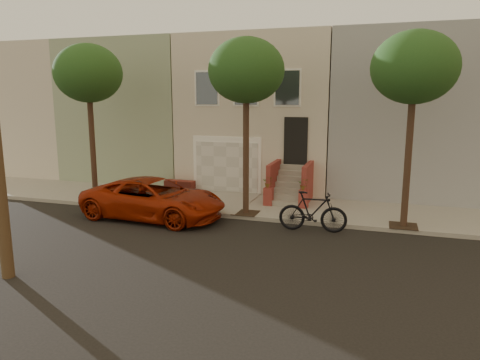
% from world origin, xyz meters
% --- Properties ---
extents(ground, '(90.00, 90.00, 0.00)m').
position_xyz_m(ground, '(0.00, 0.00, 0.00)').
color(ground, black).
rests_on(ground, ground).
extents(sidewalk, '(40.00, 3.70, 0.15)m').
position_xyz_m(sidewalk, '(0.00, 5.35, 0.07)').
color(sidewalk, gray).
rests_on(sidewalk, ground).
extents(house_row, '(33.10, 11.70, 7.00)m').
position_xyz_m(house_row, '(0.00, 11.19, 3.64)').
color(house_row, beige).
rests_on(house_row, sidewalk).
extents(tree_left, '(2.70, 2.57, 6.30)m').
position_xyz_m(tree_left, '(-5.50, 3.90, 5.26)').
color(tree_left, '#2D2116').
rests_on(tree_left, sidewalk).
extents(tree_mid, '(2.70, 2.57, 6.30)m').
position_xyz_m(tree_mid, '(1.00, 3.90, 5.26)').
color(tree_mid, '#2D2116').
rests_on(tree_mid, sidewalk).
extents(tree_right, '(2.70, 2.57, 6.30)m').
position_xyz_m(tree_right, '(6.50, 3.90, 5.26)').
color(tree_right, '#2D2116').
rests_on(tree_right, sidewalk).
extents(pickup_truck, '(5.44, 2.79, 1.47)m').
position_xyz_m(pickup_truck, '(-2.16, 2.73, 0.73)').
color(pickup_truck, '#9D2007').
rests_on(pickup_truck, ground).
extents(motorcycle, '(2.27, 0.79, 1.34)m').
position_xyz_m(motorcycle, '(3.62, 2.87, 0.67)').
color(motorcycle, black).
rests_on(motorcycle, ground).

